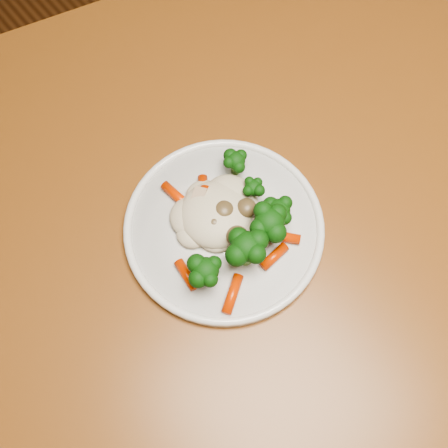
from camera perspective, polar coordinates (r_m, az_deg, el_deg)
name	(u,v)px	position (r m, az deg, el deg)	size (l,w,h in m)	color
dining_table	(236,235)	(0.79, 1.22, -1.11)	(1.31, 1.03, 0.75)	brown
plate	(224,229)	(0.68, 0.00, -0.46)	(0.24, 0.24, 0.01)	silver
meal	(235,224)	(0.65, 1.12, 0.03)	(0.16, 0.18, 0.05)	beige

